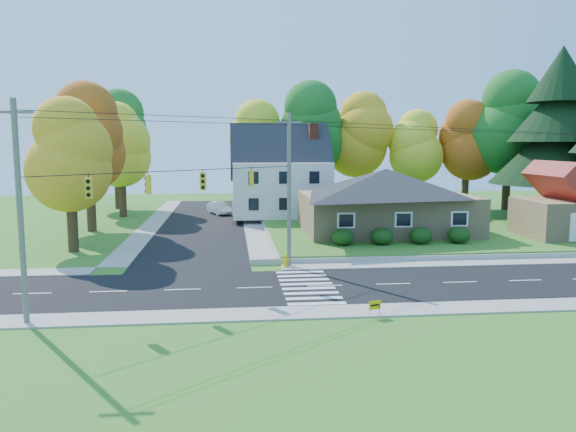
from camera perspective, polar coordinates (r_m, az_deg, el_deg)
The scene contains 25 objects.
ground at distance 32.22m, azimuth 3.77°, elevation -7.11°, with size 120.00×120.00×0.00m, color #3D7923.
road_main at distance 32.21m, azimuth 3.77°, elevation -7.09°, with size 90.00×8.00×0.02m, color black.
road_cross at distance 57.36m, azimuth -8.58°, elevation -0.72°, with size 8.00×44.00×0.02m, color black.
sidewalk_north at distance 37.01m, azimuth 2.46°, elevation -5.12°, with size 90.00×2.00×0.08m, color #9C9A90.
sidewalk_south at distance 27.48m, azimuth 5.55°, elevation -9.62°, with size 90.00×2.00×0.08m, color #9C9A90.
lawn at distance 55.43m, azimuth 13.41°, elevation -0.88°, with size 30.00×30.00×0.50m, color #3D7923.
ranch_house at distance 48.83m, azimuth 9.91°, elevation 1.67°, with size 14.60×10.60×5.40m.
colonial_house at distance 59.07m, azimuth -0.74°, elevation 4.05°, with size 10.40×8.40×9.60m.
garage at distance 50.97m, azimuth 26.49°, elevation 0.76°, with size 7.30×6.30×4.60m.
hedge_row at distance 43.07m, azimuth 11.45°, elevation -1.99°, with size 10.70×1.70×1.27m.
traffic_infrastructure at distance 32.63m, azimuth 3.19°, elevation 2.26°, with size 38.10×10.66×10.00m.
tree_lot_0 at distance 64.81m, azimuth -3.05°, elevation 7.64°, with size 6.72×6.72×12.51m.
tree_lot_1 at distance 64.42m, azimuth 2.39°, elevation 8.81°, with size 7.84×7.84×14.60m.
tree_lot_2 at distance 66.52m, azimuth 7.43°, elevation 8.14°, with size 7.28×7.28×13.56m.
tree_lot_3 at distance 67.20m, azimuth 12.63°, elevation 6.91°, with size 6.16×6.16×11.47m.
tree_lot_4 at distance 68.42m, azimuth 17.73°, elevation 7.29°, with size 6.72×6.72×12.51m.
tree_lot_5 at distance 68.36m, azimuth 21.58°, elevation 8.77°, with size 8.40×8.40×15.64m.
conifer_east_a at distance 61.86m, azimuth 25.81°, elevation 7.93°, with size 12.80×12.80×16.96m.
tree_west_0 at distance 44.30m, azimuth -21.36°, elevation 5.74°, with size 6.16×6.16×11.47m.
tree_west_1 at distance 54.23m, azimuth -19.65°, elevation 7.42°, with size 7.28×7.28×13.56m.
tree_west_2 at distance 63.80m, azimuth -16.63°, elevation 6.89°, with size 6.72×6.72×12.51m.
tree_west_3 at distance 72.04m, azimuth -17.07°, elevation 7.95°, with size 7.84×7.84×14.60m.
white_car at distance 64.15m, azimuth -7.01°, elevation 0.80°, with size 1.48×4.24×1.40m, color silver.
fire_hydrant at distance 36.63m, azimuth -0.27°, elevation -4.61°, with size 0.52×0.40×0.91m.
yard_sign at distance 26.79m, azimuth 8.82°, elevation -8.97°, with size 0.61×0.22×0.79m.
Camera 1 is at (-5.32, -30.72, 8.10)m, focal length 35.00 mm.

